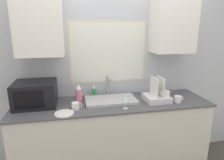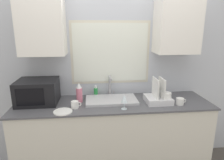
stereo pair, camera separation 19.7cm
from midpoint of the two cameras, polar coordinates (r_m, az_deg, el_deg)
The scene contains 12 objects.
countertop at distance 2.56m, azimuth 2.61°, elevation -16.12°, with size 2.28×0.64×0.93m.
wall_back at distance 2.52m, azimuth 1.83°, elevation 6.17°, with size 6.00×0.38×2.60m.
sink_basin at distance 2.38m, azimuth 2.20°, elevation -5.76°, with size 0.60×0.35×0.03m.
faucet at distance 2.51m, azimuth 1.74°, elevation -1.25°, with size 0.08×0.18×0.27m.
microwave at distance 2.42m, azimuth -18.30°, elevation -3.18°, with size 0.45×0.38×0.27m.
dish_rack at distance 2.42m, azimuth 15.56°, elevation -4.79°, with size 0.29×0.27×0.29m.
spray_bottle at distance 2.35m, azimuth -6.97°, elevation -3.72°, with size 0.07×0.07×0.23m.
soap_bottle at distance 2.53m, azimuth -2.44°, elevation -3.44°, with size 0.05×0.05×0.14m.
mug_near_sink at distance 2.20m, azimuth -8.00°, elevation -7.02°, with size 0.11×0.08×0.08m.
wine_glass at distance 2.14m, azimuth 6.18°, elevation -5.45°, with size 0.07×0.07×0.16m.
mug_by_rack at distance 2.44m, azimuth 21.10°, elevation -5.74°, with size 0.12×0.09×0.08m.
small_plate at distance 2.13m, azimuth -11.28°, elevation -8.90°, with size 0.20×0.20×0.01m.
Camera 2 is at (-0.25, -1.88, 1.79)m, focal length 32.00 mm.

